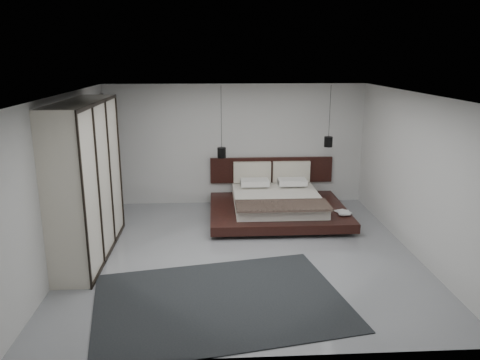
{
  "coord_description": "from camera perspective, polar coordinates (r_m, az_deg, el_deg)",
  "views": [
    {
      "loc": [
        -0.51,
        -7.72,
        3.41
      ],
      "look_at": [
        0.0,
        1.2,
        1.03
      ],
      "focal_mm": 35.0,
      "sensor_mm": 36.0,
      "label": 1
    }
  ],
  "objects": [
    {
      "name": "book_upper",
      "position": [
        9.78,
        11.86,
        -3.88
      ],
      "size": [
        0.28,
        0.35,
        0.02
      ],
      "primitive_type": "imported",
      "rotation": [
        0.0,
        0.0,
        -0.14
      ],
      "color": "#99724C",
      "rests_on": "book_lower"
    },
    {
      "name": "rug",
      "position": [
        6.92,
        -2.44,
        -14.54
      ],
      "size": [
        3.91,
        3.11,
        0.02
      ],
      "primitive_type": "cube",
      "rotation": [
        0.0,
        0.0,
        0.18
      ],
      "color": "black",
      "rests_on": "floor"
    },
    {
      "name": "wall_front",
      "position": [
        5.16,
        2.65,
        -8.0
      ],
      "size": [
        6.0,
        0.0,
        6.0
      ],
      "primitive_type": "plane",
      "rotation": [
        -1.57,
        0.0,
        0.0
      ],
      "color": "beige",
      "rests_on": "floor"
    },
    {
      "name": "bed",
      "position": [
        10.21,
        4.52,
        -2.89
      ],
      "size": [
        2.88,
        2.43,
        1.09
      ],
      "color": "black",
      "rests_on": "floor"
    },
    {
      "name": "book_lower",
      "position": [
        9.82,
        11.92,
        -3.97
      ],
      "size": [
        0.34,
        0.38,
        0.03
      ],
      "primitive_type": "imported",
      "rotation": [
        0.0,
        0.0,
        0.41
      ],
      "color": "#99724C",
      "rests_on": "bed"
    },
    {
      "name": "wall_right",
      "position": [
        8.72,
        20.55,
        0.64
      ],
      "size": [
        0.0,
        6.0,
        6.0
      ],
      "primitive_type": "plane",
      "rotation": [
        1.57,
        0.0,
        -1.57
      ],
      "color": "beige",
      "rests_on": "floor"
    },
    {
      "name": "pendant_left",
      "position": [
        10.3,
        -2.26,
        3.38
      ],
      "size": [
        0.19,
        0.19,
        1.57
      ],
      "color": "black",
      "rests_on": "ceiling"
    },
    {
      "name": "wall_back",
      "position": [
        10.92,
        -0.56,
        4.32
      ],
      "size": [
        6.0,
        0.0,
        6.0
      ],
      "primitive_type": "plane",
      "rotation": [
        1.57,
        0.0,
        0.0
      ],
      "color": "beige",
      "rests_on": "floor"
    },
    {
      "name": "floor",
      "position": [
        8.46,
        0.45,
        -8.84
      ],
      "size": [
        6.0,
        6.0,
        0.0
      ],
      "primitive_type": "plane",
      "color": "gray",
      "rests_on": "ground"
    },
    {
      "name": "lattice_screen",
      "position": [
        10.67,
        -16.46,
        2.91
      ],
      "size": [
        0.05,
        0.9,
        2.6
      ],
      "primitive_type": "cube",
      "color": "black",
      "rests_on": "floor"
    },
    {
      "name": "pendant_right",
      "position": [
        10.57,
        10.72,
        4.62
      ],
      "size": [
        0.19,
        0.19,
        1.35
      ],
      "color": "black",
      "rests_on": "ceiling"
    },
    {
      "name": "wardrobe",
      "position": [
        8.41,
        -18.27,
        -0.05
      ],
      "size": [
        0.65,
        2.74,
        2.69
      ],
      "color": "beige",
      "rests_on": "floor"
    },
    {
      "name": "wall_left",
      "position": [
        8.36,
        -20.51,
        0.06
      ],
      "size": [
        0.0,
        6.0,
        6.0
      ],
      "primitive_type": "plane",
      "rotation": [
        1.57,
        0.0,
        1.57
      ],
      "color": "beige",
      "rests_on": "floor"
    },
    {
      "name": "ceiling",
      "position": [
        7.77,
        0.49,
        10.43
      ],
      "size": [
        6.0,
        6.0,
        0.0
      ],
      "primitive_type": "plane",
      "rotation": [
        3.14,
        0.0,
        0.0
      ],
      "color": "white",
      "rests_on": "wall_back"
    }
  ]
}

